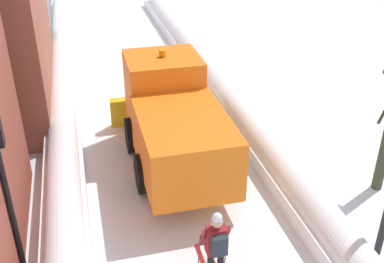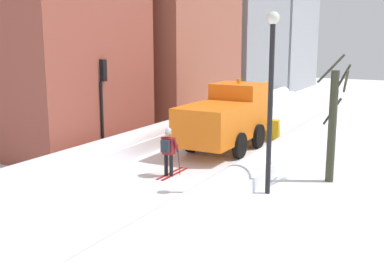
{
  "view_description": "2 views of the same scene",
  "coord_description": "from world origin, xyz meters",
  "px_view_note": "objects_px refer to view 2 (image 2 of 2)",
  "views": [
    {
      "loc": [
        -2.17,
        -3.03,
        7.61
      ],
      "look_at": [
        0.43,
        7.22,
        1.79
      ],
      "focal_mm": 43.56,
      "sensor_mm": 36.0,
      "label": 1
    },
    {
      "loc": [
        8.7,
        -10.25,
        4.96
      ],
      "look_at": [
        0.45,
        4.93,
        1.5
      ],
      "focal_mm": 43.73,
      "sensor_mm": 36.0,
      "label": 2
    }
  ],
  "objects_px": {
    "skier": "(168,149)",
    "traffic_light_pole": "(103,89)",
    "street_lamp": "(271,83)",
    "plow_truck": "(226,118)",
    "bare_tree_near": "(333,123)"
  },
  "relations": [
    {
      "from": "traffic_light_pole",
      "to": "street_lamp",
      "type": "height_order",
      "value": "street_lamp"
    },
    {
      "from": "plow_truck",
      "to": "skier",
      "type": "bearing_deg",
      "value": -91.66
    },
    {
      "from": "traffic_light_pole",
      "to": "street_lamp",
      "type": "distance_m",
      "value": 7.92
    },
    {
      "from": "bare_tree_near",
      "to": "skier",
      "type": "bearing_deg",
      "value": -157.9
    },
    {
      "from": "plow_truck",
      "to": "traffic_light_pole",
      "type": "xyz_separation_m",
      "value": [
        -4.06,
        -3.52,
        1.41
      ]
    },
    {
      "from": "traffic_light_pole",
      "to": "bare_tree_near",
      "type": "distance_m",
      "value": 9.34
    },
    {
      "from": "skier",
      "to": "plow_truck",
      "type": "bearing_deg",
      "value": 88.34
    },
    {
      "from": "plow_truck",
      "to": "skier",
      "type": "distance_m",
      "value": 4.76
    },
    {
      "from": "skier",
      "to": "street_lamp",
      "type": "xyz_separation_m",
      "value": [
        3.84,
        -0.13,
        2.6
      ]
    },
    {
      "from": "skier",
      "to": "bare_tree_near",
      "type": "bearing_deg",
      "value": 22.1
    },
    {
      "from": "street_lamp",
      "to": "bare_tree_near",
      "type": "height_order",
      "value": "street_lamp"
    },
    {
      "from": "bare_tree_near",
      "to": "traffic_light_pole",
      "type": "bearing_deg",
      "value": -174.17
    },
    {
      "from": "skier",
      "to": "traffic_light_pole",
      "type": "height_order",
      "value": "traffic_light_pole"
    },
    {
      "from": "skier",
      "to": "bare_tree_near",
      "type": "xyz_separation_m",
      "value": [
        5.33,
        2.16,
        1.09
      ]
    },
    {
      "from": "street_lamp",
      "to": "plow_truck",
      "type": "bearing_deg",
      "value": 127.32
    }
  ]
}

